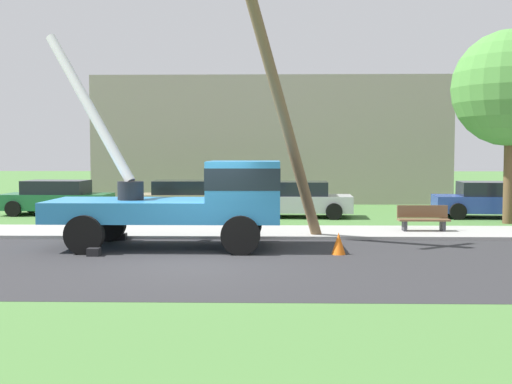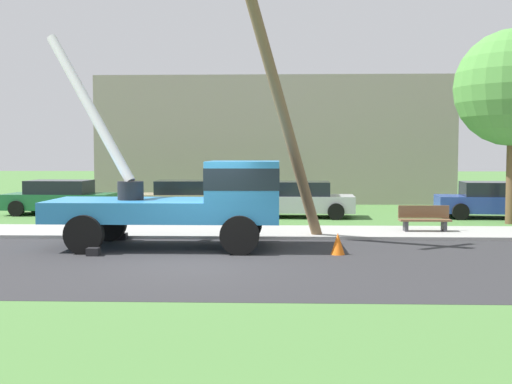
{
  "view_description": "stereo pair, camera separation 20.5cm",
  "coord_description": "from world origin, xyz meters",
  "views": [
    {
      "loc": [
        1.72,
        -14.8,
        2.59
      ],
      "look_at": [
        1.29,
        3.24,
        1.46
      ],
      "focal_mm": 44.87,
      "sensor_mm": 36.0,
      "label": 1
    },
    {
      "loc": [
        1.92,
        -14.8,
        2.59
      ],
      "look_at": [
        1.29,
        3.24,
        1.46
      ],
      "focal_mm": 44.87,
      "sensor_mm": 36.0,
      "label": 2
    }
  ],
  "objects": [
    {
      "name": "leaning_utility_pole",
      "position": [
        1.87,
        3.4,
        4.33
      ],
      "size": [
        3.04,
        2.87,
        8.48
      ],
      "color": "brown",
      "rests_on": "ground"
    },
    {
      "name": "park_bench",
      "position": [
        6.54,
        5.49,
        0.46
      ],
      "size": [
        1.6,
        0.45,
        0.9
      ],
      "color": "brown",
      "rests_on": "ground"
    },
    {
      "name": "sidewalk_strip",
      "position": [
        0.0,
        5.42,
        0.05
      ],
      "size": [
        80.0,
        2.9,
        0.1
      ],
      "primitive_type": "cube",
      "color": "#9E9E99",
      "rests_on": "ground"
    },
    {
      "name": "utility_truck",
      "position": [
        -0.3,
        2.38,
        1.41
      ],
      "size": [
        6.76,
        3.2,
        5.98
      ],
      "color": "#2D84C6",
      "rests_on": "ground"
    },
    {
      "name": "parked_sedan_silver",
      "position": [
        2.71,
        10.59,
        0.71
      ],
      "size": [
        4.47,
        2.14,
        1.42
      ],
      "color": "#B7B7BF",
      "rests_on": "ground"
    },
    {
      "name": "traffic_cone_ahead",
      "position": [
        3.43,
        1.29,
        0.28
      ],
      "size": [
        0.36,
        0.36,
        0.56
      ],
      "primitive_type": "cone",
      "color": "orange",
      "rests_on": "ground"
    },
    {
      "name": "road_asphalt",
      "position": [
        0.0,
        0.0,
        0.0
      ],
      "size": [
        80.0,
        7.94,
        0.01
      ],
      "primitive_type": "cube",
      "color": "#2B2B2D",
      "rests_on": "ground"
    },
    {
      "name": "parked_sedan_blue",
      "position": [
        10.41,
        10.52,
        0.71
      ],
      "size": [
        4.55,
        2.28,
        1.42
      ],
      "color": "#263F99",
      "rests_on": "ground"
    },
    {
      "name": "parked_sedan_tan",
      "position": [
        -1.86,
        11.34,
        0.71
      ],
      "size": [
        4.47,
        2.14,
        1.42
      ],
      "color": "tan",
      "rests_on": "ground"
    },
    {
      "name": "lowrise_building_backdrop",
      "position": [
        1.71,
        19.82,
        3.2
      ],
      "size": [
        18.0,
        6.0,
        6.4
      ],
      "primitive_type": "cube",
      "color": "#A5998C",
      "rests_on": "ground"
    },
    {
      "name": "ground_plane",
      "position": [
        0.0,
        12.0,
        0.0
      ],
      "size": [
        120.0,
        120.0,
        0.0
      ],
      "primitive_type": "plane",
      "color": "#477538"
    },
    {
      "name": "parked_sedan_green",
      "position": [
        -7.16,
        11.36,
        0.71
      ],
      "size": [
        4.46,
        2.13,
        1.42
      ],
      "color": "#1E6638",
      "rests_on": "ground"
    }
  ]
}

